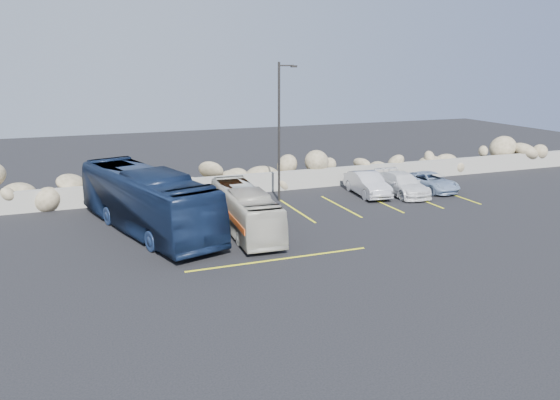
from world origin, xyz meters
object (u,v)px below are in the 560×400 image
object	(u,v)px
tour_coach	(147,200)
car_c	(402,184)
car_b	(367,184)
lamppost	(280,128)
car_d	(431,182)
vintage_bus	(245,210)

from	to	relation	value
tour_coach	car_c	bearing A→B (deg)	-9.50
car_b	car_c	world-z (taller)	car_b
lamppost	tour_coach	size ratio (longest dim) A/B	0.73
lamppost	car_b	xyz separation A→B (m)	(5.51, -0.67, -3.59)
lamppost	car_d	size ratio (longest dim) A/B	1.92
lamppost	car_c	size ratio (longest dim) A/B	1.73
lamppost	car_d	xyz separation A→B (m)	(9.90, -1.03, -3.72)
lamppost	tour_coach	bearing A→B (deg)	-157.90
vintage_bus	lamppost	bearing A→B (deg)	56.15
car_c	tour_coach	bearing A→B (deg)	-169.53
tour_coach	car_d	size ratio (longest dim) A/B	2.65
lamppost	car_c	world-z (taller)	lamppost
lamppost	vintage_bus	distance (m)	7.07
vintage_bus	car_d	world-z (taller)	vintage_bus
lamppost	vintage_bus	xyz separation A→B (m)	(-3.74, -5.06, -3.22)
car_b	car_d	distance (m)	4.41
car_b	car_d	size ratio (longest dim) A/B	1.04
car_b	car_c	distance (m)	2.19
vintage_bus	car_b	world-z (taller)	vintage_bus
lamppost	tour_coach	xyz separation A→B (m)	(-8.14, -3.30, -2.76)
car_c	lamppost	bearing A→B (deg)	173.46
tour_coach	car_c	size ratio (longest dim) A/B	2.38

